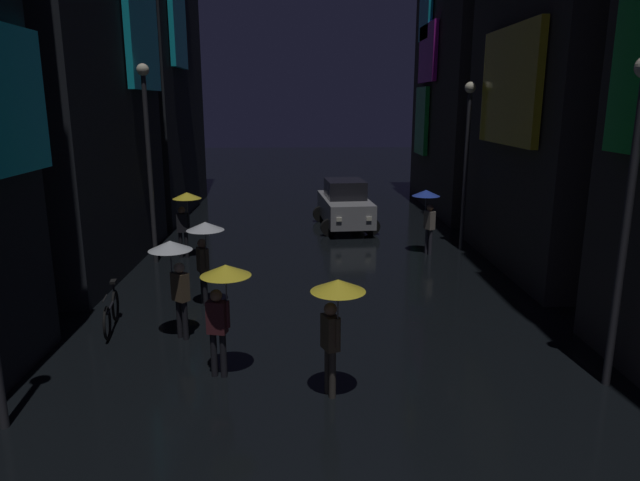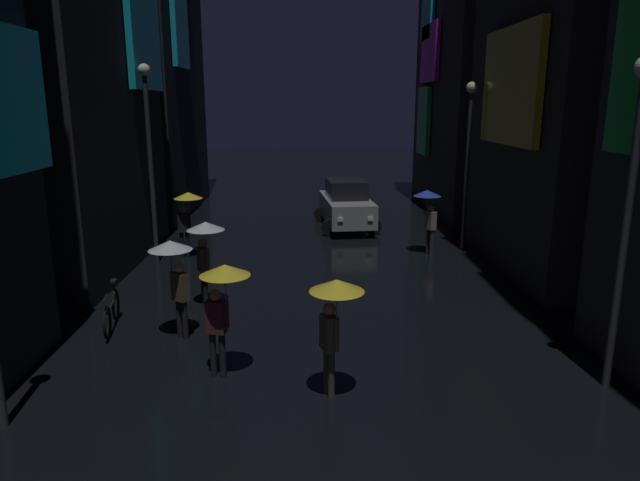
{
  "view_description": "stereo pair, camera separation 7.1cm",
  "coord_description": "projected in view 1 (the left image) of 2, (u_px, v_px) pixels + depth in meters",
  "views": [
    {
      "loc": [
        -0.36,
        -4.0,
        4.88
      ],
      "look_at": [
        0.0,
        8.29,
        1.89
      ],
      "focal_mm": 32.0,
      "sensor_mm": 36.0,
      "label": 1
    },
    {
      "loc": [
        -0.29,
        -4.01,
        4.88
      ],
      "look_at": [
        0.0,
        8.29,
        1.89
      ],
      "focal_mm": 32.0,
      "sensor_mm": 36.0,
      "label": 2
    }
  ],
  "objects": [
    {
      "name": "pedestrian_midstreet_left_yellow",
      "position": [
        223.0,
        289.0,
        10.05
      ],
      "size": [
        0.9,
        0.9,
        2.12
      ],
      "color": "black",
      "rests_on": "ground"
    },
    {
      "name": "bicycle_parked_at_storefront",
      "position": [
        111.0,
        312.0,
        12.52
      ],
      "size": [
        0.34,
        1.81,
        0.96
      ],
      "color": "black",
      "rests_on": "ground"
    },
    {
      "name": "streetlamp_left_far",
      "position": [
        148.0,
        143.0,
        17.02
      ],
      "size": [
        0.36,
        0.36,
        5.98
      ],
      "color": "#2D2D33",
      "rests_on": "ground"
    },
    {
      "name": "building_right_far",
      "position": [
        478.0,
        46.0,
        25.37
      ],
      "size": [
        4.25,
        8.94,
        14.69
      ],
      "color": "#33302D",
      "rests_on": "ground"
    },
    {
      "name": "pedestrian_near_crossing_clear",
      "position": [
        204.0,
        240.0,
        13.66
      ],
      "size": [
        0.9,
        0.9,
        2.12
      ],
      "color": "black",
      "rests_on": "ground"
    },
    {
      "name": "streetlamp_right_near",
      "position": [
        631.0,
        189.0,
        9.32
      ],
      "size": [
        0.36,
        0.36,
        5.59
      ],
      "color": "#2D2D33",
      "rests_on": "ground"
    },
    {
      "name": "pedestrian_foreground_right_blue",
      "position": [
        427.0,
        204.0,
        18.52
      ],
      "size": [
        0.9,
        0.9,
        2.12
      ],
      "color": "#2D2D38",
      "rests_on": "ground"
    },
    {
      "name": "car_distant",
      "position": [
        345.0,
        205.0,
        22.56
      ],
      "size": [
        2.51,
        4.27,
        1.92
      ],
      "color": "#99999E",
      "rests_on": "ground"
    },
    {
      "name": "pedestrian_foreground_left_yellow",
      "position": [
        186.0,
        207.0,
        18.04
      ],
      "size": [
        0.9,
        0.9,
        2.12
      ],
      "color": "black",
      "rests_on": "ground"
    },
    {
      "name": "streetlamp_right_far",
      "position": [
        467.0,
        147.0,
        18.62
      ],
      "size": [
        0.36,
        0.36,
        5.52
      ],
      "color": "#2D2D33",
      "rests_on": "ground"
    },
    {
      "name": "pedestrian_midstreet_centre_yellow",
      "position": [
        335.0,
        305.0,
        9.27
      ],
      "size": [
        0.9,
        0.9,
        2.12
      ],
      "color": "#38332D",
      "rests_on": "ground"
    },
    {
      "name": "pedestrian_far_right_clear",
      "position": [
        174.0,
        262.0,
        11.76
      ],
      "size": [
        0.9,
        0.9,
        2.12
      ],
      "color": "black",
      "rests_on": "ground"
    }
  ]
}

